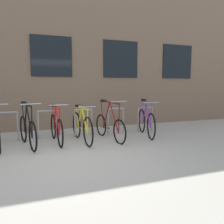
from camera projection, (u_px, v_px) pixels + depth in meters
ground_plane at (68, 158)px, 4.46m from camera, size 42.00×42.00×0.00m
storefront_building at (46, 52)px, 9.68m from camera, size 28.00×5.53×5.84m
bike_rack at (47, 122)px, 6.09m from camera, size 6.54×0.05×0.79m
bicycle_red at (56, 128)px, 5.71m from camera, size 0.44×1.70×1.03m
bicycle_purple at (146, 122)px, 6.53m from camera, size 0.54×1.74×1.07m
bicycle_maroon at (110, 125)px, 6.04m from camera, size 0.44×1.73×1.09m
bicycle_yellow at (82, 127)px, 5.79m from camera, size 0.44×1.78×0.98m
bicycle_black at (28, 130)px, 5.34m from camera, size 0.53×1.68×1.08m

